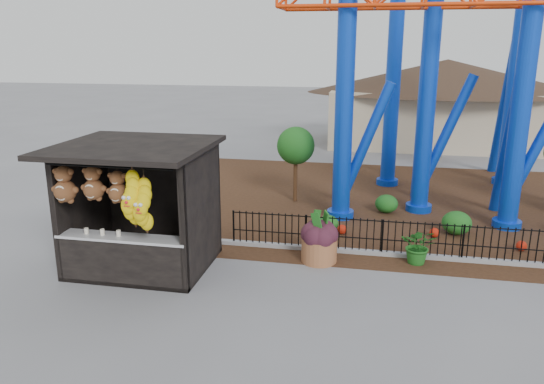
% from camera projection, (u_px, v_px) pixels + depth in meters
% --- Properties ---
extents(ground, '(120.00, 120.00, 0.00)m').
position_uv_depth(ground, '(251.00, 297.00, 11.59)').
color(ground, slate).
rests_on(ground, ground).
extents(mulch_bed, '(18.00, 12.00, 0.02)m').
position_uv_depth(mulch_bed, '(417.00, 204.00, 18.38)').
color(mulch_bed, '#331E11').
rests_on(mulch_bed, ground).
extents(curb, '(18.00, 0.18, 0.12)m').
position_uv_depth(curb, '(429.00, 257.00, 13.65)').
color(curb, gray).
rests_on(curb, ground).
extents(prize_booth, '(3.50, 3.40, 3.12)m').
position_uv_depth(prize_booth, '(136.00, 210.00, 12.60)').
color(prize_booth, black).
rests_on(prize_booth, ground).
extents(picket_fence, '(12.20, 0.06, 1.00)m').
position_uv_depth(picket_fence, '(467.00, 244.00, 13.36)').
color(picket_fence, black).
rests_on(picket_fence, ground).
extents(roller_coaster, '(11.00, 6.37, 10.82)m').
position_uv_depth(roller_coaster, '(468.00, 8.00, 16.66)').
color(roller_coaster, '#0B3AC3').
rests_on(roller_coaster, ground).
extents(terracotta_planter, '(1.19, 1.19, 0.61)m').
position_uv_depth(terracotta_planter, '(319.00, 250.00, 13.44)').
color(terracotta_planter, '#965A36').
rests_on(terracotta_planter, ground).
extents(planter_foliage, '(0.70, 0.70, 0.64)m').
position_uv_depth(planter_foliage, '(320.00, 227.00, 13.27)').
color(planter_foliage, '#351520').
rests_on(planter_foliage, terracotta_planter).
extents(potted_plant, '(0.95, 0.85, 0.96)m').
position_uv_depth(potted_plant, '(419.00, 246.00, 13.27)').
color(potted_plant, '#275418').
rests_on(potted_plant, ground).
extents(landscaping, '(7.70, 3.78, 0.68)m').
position_uv_depth(landscaping, '(446.00, 220.00, 15.80)').
color(landscaping, '#195117').
rests_on(landscaping, mulch_bed).
extents(pavilion, '(15.00, 15.00, 4.80)m').
position_uv_depth(pavilion, '(446.00, 89.00, 28.51)').
color(pavilion, '#BFAD8C').
rests_on(pavilion, ground).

